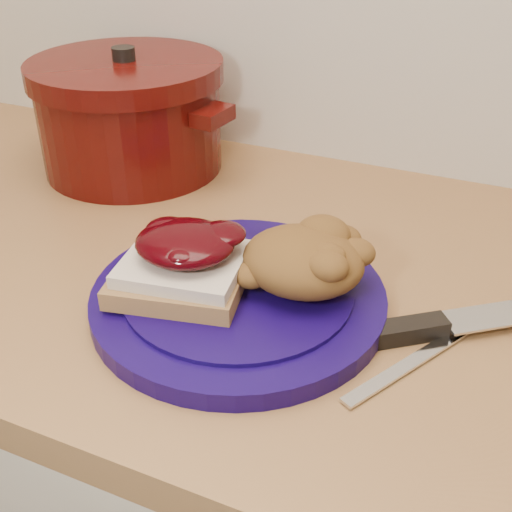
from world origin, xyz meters
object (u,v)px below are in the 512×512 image
at_px(plate, 239,298).
at_px(butter_knife, 414,361).
at_px(pepper_grinder, 107,122).
at_px(dutch_oven, 130,114).
at_px(chef_knife, 428,327).

height_order(plate, butter_knife, plate).
bearing_deg(plate, butter_knife, -4.98).
relative_size(plate, pepper_grinder, 2.44).
bearing_deg(butter_knife, dutch_oven, 88.38).
bearing_deg(chef_knife, dutch_oven, 117.45).
xyz_separation_m(chef_knife, dutch_oven, (-0.46, 0.22, 0.07)).
height_order(chef_knife, butter_knife, chef_knife).
xyz_separation_m(chef_knife, butter_knife, (-0.00, -0.05, -0.01)).
relative_size(chef_knife, dutch_oven, 0.87).
bearing_deg(pepper_grinder, dutch_oven, -0.00).
distance_m(plate, dutch_oven, 0.38).
bearing_deg(dutch_oven, butter_knife, -30.00).
height_order(plate, pepper_grinder, pepper_grinder).
relative_size(plate, dutch_oven, 0.92).
bearing_deg(plate, chef_knife, 9.51).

